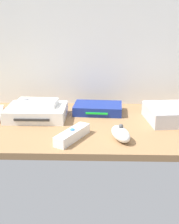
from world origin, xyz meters
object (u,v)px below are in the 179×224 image
object	(u,v)px
network_router	(98,108)
remote_wand	(72,135)
mini_computer	(172,114)
remote_nunchuk	(121,134)
game_console	(37,112)
remote_classic_pad	(37,103)

from	to	relation	value
network_router	remote_wand	distance (cm)	26.92
mini_computer	network_router	bearing A→B (deg)	161.83
mini_computer	remote_nunchuk	distance (cm)	25.90
remote_wand	game_console	bearing A→B (deg)	155.20
remote_wand	remote_nunchuk	size ratio (longest dim) A/B	1.36
game_console	remote_wand	size ratio (longest dim) A/B	1.42
game_console	mini_computer	world-z (taller)	mini_computer
game_console	remote_wand	xyz separation A→B (cm)	(14.55, -18.93, -0.69)
remote_classic_pad	mini_computer	bearing A→B (deg)	0.30
mini_computer	remote_wand	distance (cm)	37.71
network_router	game_console	bearing A→B (deg)	-158.80
mini_computer	remote_wand	bearing A→B (deg)	-152.62
remote_wand	remote_classic_pad	distance (cm)	25.31
game_console	mini_computer	bearing A→B (deg)	-1.73
remote_classic_pad	remote_wand	bearing A→B (deg)	-50.55
network_router	remote_nunchuk	world-z (taller)	remote_nunchuk
mini_computer	remote_nunchuk	xyz separation A→B (cm)	(-19.18, -17.39, -0.60)
game_console	remote_nunchuk	xyz separation A→B (cm)	(28.83, -18.99, -0.16)
mini_computer	network_router	distance (cm)	27.28
game_console	remote_wand	bearing A→B (deg)	-52.28
network_router	remote_classic_pad	xyz separation A→B (cm)	(-22.11, -5.49, 3.71)
mini_computer	remote_nunchuk	size ratio (longest dim) A/B	1.73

